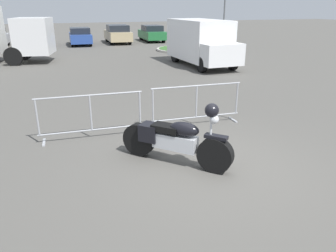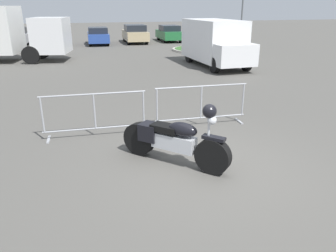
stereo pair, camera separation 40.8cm
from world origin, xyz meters
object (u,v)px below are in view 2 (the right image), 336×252
at_px(motorcycle, 174,139).
at_px(parked_car_blue, 98,36).
at_px(parked_car_white, 58,36).
at_px(crowd_barrier_near, 95,114).
at_px(parked_car_green, 169,33).
at_px(delivery_van, 215,42).
at_px(parked_car_tan, 135,34).
at_px(parked_car_silver, 15,37).
at_px(crowd_barrier_far, 201,105).

distance_m(motorcycle, parked_car_blue, 22.38).
bearing_deg(parked_car_white, parked_car_blue, -91.06).
bearing_deg(crowd_barrier_near, parked_car_green, 68.49).
relative_size(delivery_van, parked_car_tan, 1.13).
relative_size(delivery_van, parked_car_silver, 1.18).
relative_size(crowd_barrier_far, parked_car_blue, 0.60).
relative_size(parked_car_blue, parked_car_tan, 0.91).
height_order(motorcycle, crowd_barrier_near, motorcycle).
relative_size(parked_car_silver, parked_car_blue, 1.05).
distance_m(crowd_barrier_near, crowd_barrier_far, 2.73).
distance_m(motorcycle, parked_car_white, 22.75).
bearing_deg(parked_car_white, parked_car_silver, 95.47).
height_order(delivery_van, parked_car_silver, delivery_van).
height_order(parked_car_silver, parked_car_blue, parked_car_silver).
distance_m(delivery_van, parked_car_tan, 12.58).
bearing_deg(crowd_barrier_near, parked_car_white, 93.00).
relative_size(parked_car_white, parked_car_green, 1.02).
height_order(crowd_barrier_far, parked_car_tan, parked_car_tan).
height_order(crowd_barrier_near, crowd_barrier_far, same).
distance_m(crowd_barrier_near, parked_car_tan, 21.44).
distance_m(motorcycle, parked_car_silver, 23.18).
xyz_separation_m(delivery_van, parked_car_silver, (-11.11, 12.23, -0.52)).
xyz_separation_m(crowd_barrier_far, parked_car_blue, (-0.68, 20.45, 0.13)).
height_order(crowd_barrier_near, parked_car_white, parked_car_white).
distance_m(motorcycle, parked_car_green, 24.06).
bearing_deg(crowd_barrier_far, parked_car_silver, 108.66).
relative_size(crowd_barrier_near, parked_car_white, 0.58).
height_order(motorcycle, parked_car_green, parked_car_green).
relative_size(crowd_barrier_near, parked_car_blue, 0.60).
distance_m(crowd_barrier_far, parked_car_green, 21.84).
distance_m(motorcycle, parked_car_tan, 23.04).
relative_size(motorcycle, parked_car_tan, 0.42).
relative_size(parked_car_white, parked_car_blue, 1.05).
distance_m(crowd_barrier_far, parked_car_tan, 20.94).
bearing_deg(parked_car_green, parked_car_tan, 99.04).
bearing_deg(parked_car_tan, parked_car_green, -80.96).
xyz_separation_m(motorcycle, parked_car_green, (6.96, 23.03, 0.19)).
bearing_deg(parked_car_silver, parked_car_blue, -87.80).
height_order(parked_car_blue, parked_car_tan, parked_car_tan).
bearing_deg(parked_car_green, crowd_barrier_far, 168.48).
relative_size(crowd_barrier_far, delivery_van, 0.49).
bearing_deg(delivery_van, crowd_barrier_far, -27.39).
relative_size(motorcycle, crowd_barrier_far, 0.77).
bearing_deg(crowd_barrier_far, parked_car_white, 100.44).
bearing_deg(delivery_van, parked_car_tan, -173.11).
xyz_separation_m(motorcycle, delivery_van, (5.52, 10.27, 0.73)).
distance_m(crowd_barrier_far, parked_car_white, 21.04).
distance_m(parked_car_white, parked_car_green, 9.41).
bearing_deg(crowd_barrier_far, parked_car_blue, 91.90).
relative_size(crowd_barrier_near, parked_car_green, 0.59).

